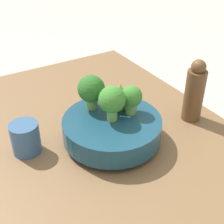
# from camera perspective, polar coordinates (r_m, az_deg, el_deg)

# --- Properties ---
(ground_plane) EXTENTS (6.00, 6.00, 0.00)m
(ground_plane) POSITION_cam_1_polar(r_m,az_deg,el_deg) (0.80, -3.44, -6.82)
(ground_plane) COLOR #ADA89E
(table) EXTENTS (0.92, 0.69, 0.04)m
(table) POSITION_cam_1_polar(r_m,az_deg,el_deg) (0.79, -3.48, -5.81)
(table) COLOR brown
(table) RESTS_ON ground_plane
(bowl) EXTENTS (0.23, 0.23, 0.06)m
(bowl) POSITION_cam_1_polar(r_m,az_deg,el_deg) (0.74, -0.00, -3.03)
(bowl) COLOR navy
(bowl) RESTS_ON table
(broccoli_floret_center) EXTENTS (0.06, 0.06, 0.08)m
(broccoli_floret_center) POSITION_cam_1_polar(r_m,az_deg,el_deg) (0.70, -0.00, 2.11)
(broccoli_floret_center) COLOR #6BA34C
(broccoli_floret_center) RESTS_ON bowl
(broccoli_floret_right) EXTENTS (0.07, 0.07, 0.09)m
(broccoli_floret_right) POSITION_cam_1_polar(r_m,az_deg,el_deg) (0.75, -3.81, 4.08)
(broccoli_floret_right) COLOR #609347
(broccoli_floret_right) RESTS_ON bowl
(broccoli_floret_front) EXTENTS (0.05, 0.05, 0.07)m
(broccoli_floret_front) POSITION_cam_1_polar(r_m,az_deg,el_deg) (0.73, 3.56, 2.58)
(broccoli_floret_front) COLOR #609347
(broccoli_floret_front) RESTS_ON bowl
(romanesco_piece_near) EXTENTS (0.05, 0.05, 0.07)m
(romanesco_piece_near) POSITION_cam_1_polar(r_m,az_deg,el_deg) (0.74, 1.50, 3.33)
(romanesco_piece_near) COLOR #609347
(romanesco_piece_near) RESTS_ON bowl
(cup) EXTENTS (0.07, 0.07, 0.08)m
(cup) POSITION_cam_1_polar(r_m,az_deg,el_deg) (0.74, -15.53, -4.62)
(cup) COLOR #33567F
(cup) RESTS_ON table
(pepper_mill) EXTENTS (0.05, 0.05, 0.17)m
(pepper_mill) POSITION_cam_1_polar(r_m,az_deg,el_deg) (0.83, 14.85, 3.55)
(pepper_mill) COLOR brown
(pepper_mill) RESTS_ON table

